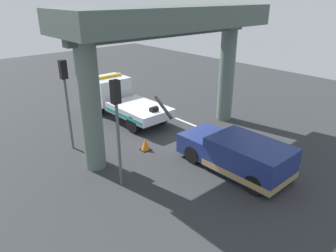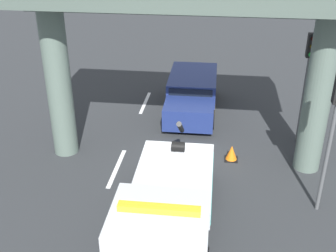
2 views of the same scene
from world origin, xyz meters
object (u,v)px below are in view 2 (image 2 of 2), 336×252
traffic_light_far (335,115)px  traffic_cone_orange (232,153)px  towed_van_green (192,94)px  traffic_light_near (308,65)px  tow_truck_white (166,211)px

traffic_light_far → traffic_cone_orange: bearing=-134.8°
towed_van_green → traffic_cone_orange: 4.77m
towed_van_green → traffic_light_far: 8.76m
traffic_light_near → traffic_cone_orange: size_ratio=7.55×
tow_truck_white → traffic_light_near: bearing=146.0°
traffic_light_far → traffic_cone_orange: size_ratio=7.70×
towed_van_green → traffic_light_far: size_ratio=1.14×
traffic_light_far → traffic_cone_orange: 4.86m
tow_truck_white → traffic_cone_orange: size_ratio=12.25×
tow_truck_white → traffic_cone_orange: (-4.90, 1.84, -0.92)m
traffic_cone_orange → tow_truck_white: bearing=-20.6°
towed_van_green → traffic_cone_orange: towed_van_green is taller
traffic_light_near → traffic_cone_orange: (1.83, -2.69, -2.98)m
traffic_light_far → tow_truck_white: bearing=-63.8°
tow_truck_white → towed_van_green: bearing=-179.9°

